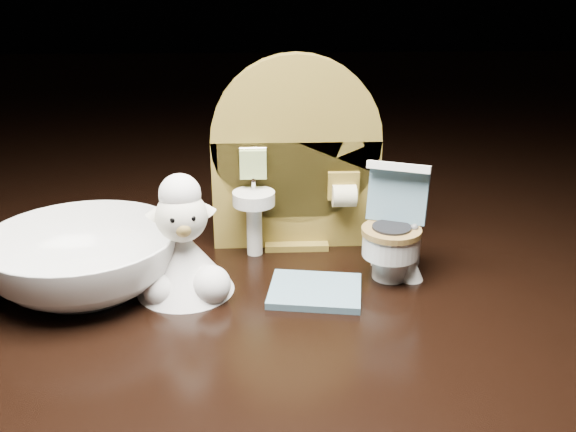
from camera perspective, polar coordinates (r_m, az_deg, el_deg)
The scene contains 6 objects.
backdrop_panel at distance 0.50m, azimuth 0.64°, elevation 4.51°, with size 0.13×0.05×0.15m.
toy_toilet at distance 0.47m, azimuth 9.40°, elevation -1.61°, with size 0.05×0.06×0.08m.
bath_mat at distance 0.44m, azimuth 2.43°, elevation -6.67°, with size 0.06×0.05×0.00m, color slate.
toilet_brush at distance 0.47m, azimuth 10.92°, elevation -4.29°, with size 0.02×0.02×0.04m.
plush_lamb at distance 0.44m, azimuth -9.20°, elevation -3.18°, with size 0.07×0.07×0.09m.
ceramic_bowl at distance 0.46m, azimuth -17.64°, elevation -3.81°, with size 0.13×0.13×0.04m, color white.
Camera 1 is at (-0.03, -0.41, 0.21)m, focal length 40.00 mm.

